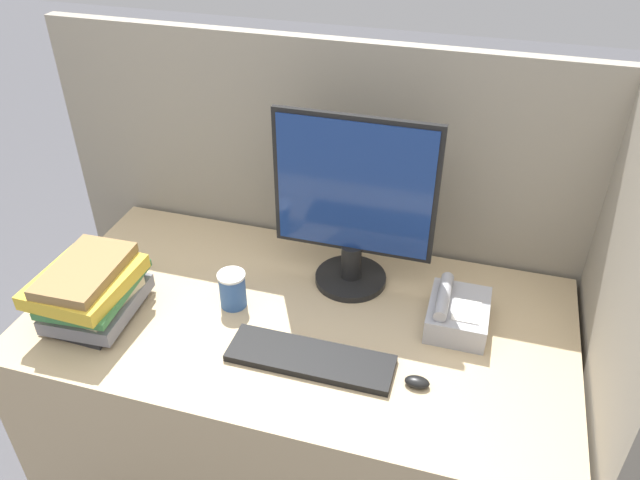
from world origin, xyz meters
TOP-DOWN VIEW (x-y plane):
  - cubicle_panel_rear at (0.00, 0.85)m, footprint 1.94×0.04m
  - cubicle_panel_right at (0.81, 0.44)m, footprint 0.04×0.87m
  - desk at (0.00, 0.41)m, footprint 1.54×0.81m
  - monitor at (0.10, 0.61)m, footprint 0.47×0.22m
  - keyboard at (0.08, 0.25)m, footprint 0.44×0.13m
  - mouse at (0.36, 0.24)m, footprint 0.06×0.04m
  - coffee_cup at (-0.20, 0.40)m, footprint 0.08×0.08m
  - book_stack at (-0.56, 0.25)m, footprint 0.25×0.31m
  - desk_telephone at (0.43, 0.50)m, footprint 0.16×0.21m

SIDE VIEW (x-z plane):
  - desk at x=0.00m, z-range 0.00..0.78m
  - cubicle_panel_rear at x=0.00m, z-range 0.00..1.44m
  - cubicle_panel_right at x=0.81m, z-range 0.00..1.44m
  - keyboard at x=0.08m, z-range 0.78..0.80m
  - mouse at x=0.36m, z-range 0.78..0.80m
  - desk_telephone at x=0.43m, z-range 0.76..0.87m
  - coffee_cup at x=-0.20m, z-range 0.78..0.89m
  - book_stack at x=-0.56m, z-range 0.78..0.96m
  - monitor at x=0.10m, z-range 0.77..1.31m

